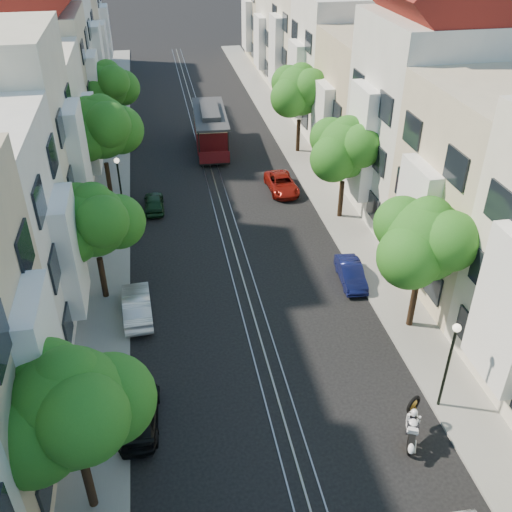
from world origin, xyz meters
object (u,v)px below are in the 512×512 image
parked_car_e_far (282,184)px  tree_e_b (426,242)px  tree_w_c (102,129)px  parked_car_w_far (154,202)px  tree_e_d (301,91)px  lamp_west (119,180)px  cable_car (210,127)px  tree_e_c (346,150)px  parked_car_w_mid (137,305)px  tree_w_a (72,409)px  tree_w_b (95,223)px  sportbike_rider (412,425)px  parked_car_e_mid (351,273)px  parked_car_w_near (139,413)px  tree_w_d (108,86)px  lamp_east (450,354)px

parked_car_e_far → tree_e_b: bearing=-81.1°
tree_w_c → parked_car_w_far: size_ratio=2.27×
tree_e_d → lamp_west: tree_e_d is taller
cable_car → tree_e_b: bearing=-71.4°
tree_e_c → tree_e_b: bearing=-90.0°
tree_e_c → parked_car_w_mid: tree_e_c is taller
cable_car → parked_car_e_far: size_ratio=2.04×
tree_w_a → tree_w_b: (-0.00, 12.00, -0.34)m
tree_e_b → parked_car_e_far: tree_e_b is taller
parked_car_w_mid → tree_w_c: bearing=-85.8°
tree_w_b → tree_w_c: bearing=90.0°
sportbike_rider → parked_car_w_far: size_ratio=0.59×
parked_car_e_mid → parked_car_e_far: 11.42m
tree_e_c → sportbike_rider: bearing=-99.2°
cable_car → parked_car_w_mid: (-6.10, -20.74, -1.17)m
tree_e_d → parked_car_e_far: tree_e_d is taller
tree_w_b → cable_car: (7.64, 18.96, -2.59)m
tree_w_a → parked_car_w_near: bearing=65.4°
parked_car_e_mid → sportbike_rider: bearing=-91.7°
tree_e_d → parked_car_w_far: 14.66m
parked_car_w_near → tree_w_d: bearing=-83.8°
tree_e_b → lamp_east: (-0.96, -4.98, -1.89)m
sportbike_rider → parked_car_w_far: (-8.85, 20.63, -0.36)m
tree_e_d → parked_car_e_mid: size_ratio=2.10×
parked_car_e_mid → parked_car_w_far: bearing=139.1°
lamp_west → cable_car: (6.80, 10.93, -1.04)m
parked_car_w_far → tree_w_a: bearing=83.3°
tree_w_b → parked_car_w_far: 10.39m
tree_e_d → tree_w_c: 15.60m
tree_w_b → tree_e_d: bearing=49.7°
tree_w_b → parked_car_e_far: tree_w_b is taller
tree_w_d → tree_e_b: bearing=-61.9°
parked_car_e_mid → parked_car_e_far: (-1.20, 11.35, 0.01)m
tree_w_b → cable_car: 20.60m
lamp_west → parked_car_w_mid: 10.08m
lamp_east → parked_car_w_mid: size_ratio=1.09×
tree_e_b → cable_car: 25.06m
parked_car_e_far → cable_car: bearing=113.0°
tree_e_d → parked_car_w_mid: 23.16m
tree_w_c → parked_car_w_mid: tree_w_c is taller
tree_w_a → parked_car_w_far: size_ratio=2.14×
tree_e_c → tree_w_b: tree_e_c is taller
sportbike_rider → tree_e_b: bearing=90.2°
parked_car_w_mid → parked_car_w_far: 11.09m
parked_car_e_mid → parked_car_w_near: parked_car_w_near is taller
cable_car → tree_w_a: bearing=-101.1°
tree_w_d → parked_car_e_far: 16.85m
lamp_west → tree_w_b: bearing=-96.0°
lamp_east → parked_car_w_far: size_ratio=1.33×
lamp_west → parked_car_e_far: lamp_west is taller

